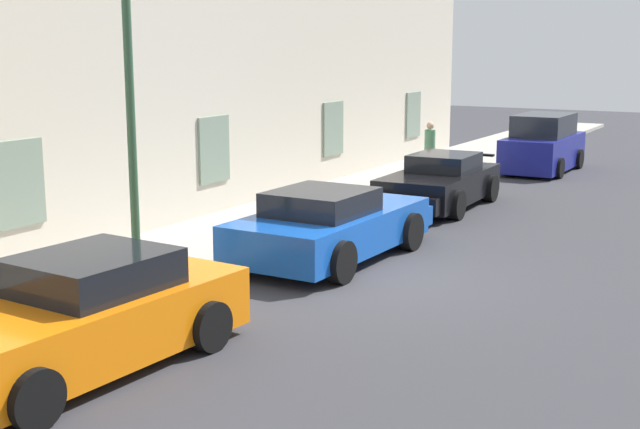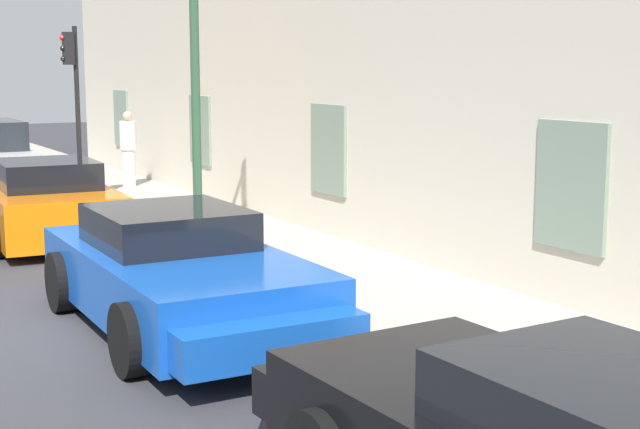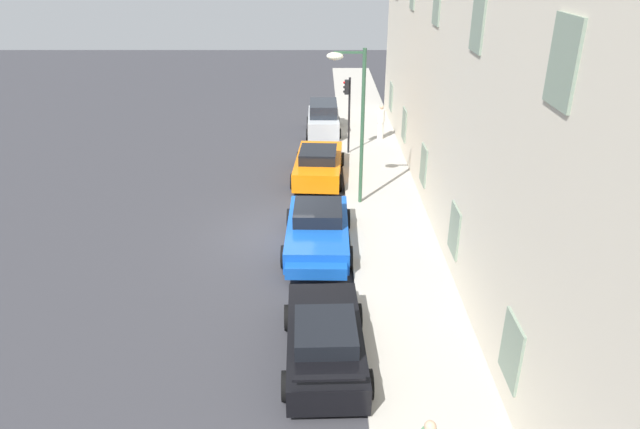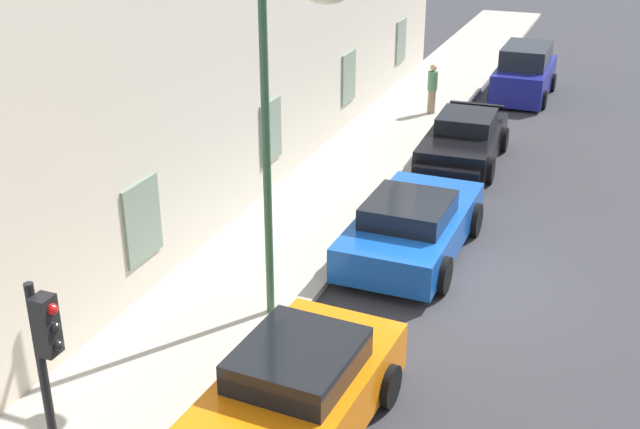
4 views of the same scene
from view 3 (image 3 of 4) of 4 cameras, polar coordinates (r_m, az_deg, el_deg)
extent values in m
plane|color=#333338|center=(20.22, -4.17, -2.07)|extent=(80.00, 80.00, 0.00)
cube|color=#A8A399|center=(20.30, 7.19, -1.89)|extent=(60.00, 3.01, 0.14)
cube|color=beige|center=(19.18, 19.52, 15.12)|extent=(34.90, 4.29, 12.68)
cube|color=gray|center=(33.03, 7.13, 11.65)|extent=(1.10, 0.06, 1.50)
cube|color=gray|center=(27.68, 8.44, 8.91)|extent=(1.10, 0.06, 1.50)
cube|color=gray|center=(22.44, 10.34, 4.87)|extent=(1.10, 0.06, 1.50)
cube|color=gray|center=(17.42, 13.32, -1.57)|extent=(1.10, 0.06, 1.50)
cube|color=gray|center=(12.88, 18.64, -12.83)|extent=(1.10, 0.06, 1.50)
cube|color=gray|center=(21.16, 11.65, 20.12)|extent=(1.10, 0.06, 1.50)
cube|color=gray|center=(15.74, 15.56, 18.13)|extent=(1.10, 0.06, 1.50)
cube|color=gray|center=(10.49, 23.20, 13.87)|extent=(1.10, 0.06, 1.50)
cube|color=orange|center=(25.08, -0.13, 4.94)|extent=(4.63, 2.21, 0.78)
cube|color=black|center=(24.55, -0.18, 6.02)|extent=(1.90, 1.66, 0.46)
cube|color=orange|center=(26.99, 0.13, 6.21)|extent=(1.46, 1.86, 0.43)
cylinder|color=black|center=(26.54, -2.04, 5.59)|extent=(0.69, 0.28, 0.67)
cylinder|color=black|center=(26.43, 2.16, 5.51)|extent=(0.69, 0.28, 0.67)
cylinder|color=black|center=(23.94, -2.66, 3.34)|extent=(0.69, 0.28, 0.67)
cylinder|color=black|center=(23.82, 1.98, 3.23)|extent=(0.69, 0.28, 0.67)
cube|color=#144CB2|center=(19.16, -0.23, -1.74)|extent=(4.51, 2.10, 0.70)
cube|color=black|center=(19.22, -0.21, 0.23)|extent=(1.82, 1.65, 0.43)
cube|color=#144CB2|center=(17.48, -0.36, -4.92)|extent=(1.37, 1.88, 0.39)
cylinder|color=black|center=(18.04, 2.91, -4.31)|extent=(0.74, 0.25, 0.74)
cylinder|color=black|center=(18.08, -3.53, -4.25)|extent=(0.74, 0.25, 0.74)
cylinder|color=black|center=(20.50, 2.68, -0.48)|extent=(0.74, 0.25, 0.74)
cylinder|color=black|center=(20.54, -2.97, -0.44)|extent=(0.74, 0.25, 0.74)
cube|color=black|center=(14.21, 0.50, -12.65)|extent=(4.26, 1.95, 0.70)
cube|color=black|center=(13.62, 0.56, -11.64)|extent=(1.73, 1.50, 0.40)
cube|color=black|center=(15.75, 0.23, -8.77)|extent=(1.31, 1.71, 0.38)
cube|color=black|center=(12.36, 0.88, -16.08)|extent=(0.21, 1.54, 0.06)
cylinder|color=black|center=(15.36, -3.13, -10.28)|extent=(0.69, 0.26, 0.68)
cylinder|color=black|center=(15.42, 3.72, -10.15)|extent=(0.69, 0.26, 0.68)
cylinder|color=black|center=(13.33, -3.34, -16.80)|extent=(0.69, 0.26, 0.68)
cylinder|color=black|center=(13.39, 4.77, -16.61)|extent=(0.69, 0.26, 0.68)
cube|color=#B2B7BC|center=(31.27, 0.34, 9.17)|extent=(3.87, 1.65, 0.95)
cube|color=#1E232B|center=(31.05, 0.34, 10.59)|extent=(2.32, 1.44, 0.66)
cylinder|color=black|center=(32.46, -1.14, 9.25)|extent=(0.62, 0.20, 0.62)
cylinder|color=black|center=(32.48, 1.78, 9.25)|extent=(0.62, 0.20, 0.62)
cylinder|color=black|center=(30.24, -1.21, 8.04)|extent=(0.62, 0.20, 0.62)
cylinder|color=black|center=(30.26, 1.92, 8.04)|extent=(0.62, 0.20, 0.62)
cylinder|color=black|center=(27.51, 2.94, 9.84)|extent=(0.10, 0.10, 3.65)
cube|color=black|center=(27.17, 2.70, 12.64)|extent=(0.22, 0.20, 0.66)
sphere|color=red|center=(27.12, 2.47, 13.08)|extent=(0.12, 0.12, 0.12)
sphere|color=black|center=(27.17, 2.46, 12.64)|extent=(0.12, 0.12, 0.12)
sphere|color=black|center=(27.21, 2.45, 12.21)|extent=(0.12, 0.12, 0.12)
cylinder|color=#2D5138|center=(21.50, 4.26, 8.51)|extent=(0.14, 0.14, 5.91)
cube|color=#2D5138|center=(20.83, 2.95, 15.93)|extent=(0.08, 1.10, 0.08)
ellipsoid|color=#EAE5C6|center=(20.83, 1.51, 15.59)|extent=(0.44, 0.60, 0.28)
sphere|color=tan|center=(10.86, 11.00, -20.15)|extent=(0.22, 0.22, 0.22)
cylinder|color=silver|center=(30.15, 6.08, 8.38)|extent=(0.41, 0.41, 0.88)
cylinder|color=silver|center=(29.94, 6.15, 9.82)|extent=(0.51, 0.51, 0.68)
sphere|color=tan|center=(29.82, 6.19, 10.67)|extent=(0.22, 0.22, 0.22)
camera|label=1|loc=(32.22, -14.34, 15.06)|focal=48.57mm
camera|label=2|loc=(10.38, -22.13, -14.37)|focal=52.00mm
camera|label=4|loc=(32.24, -7.42, 22.19)|focal=45.47mm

